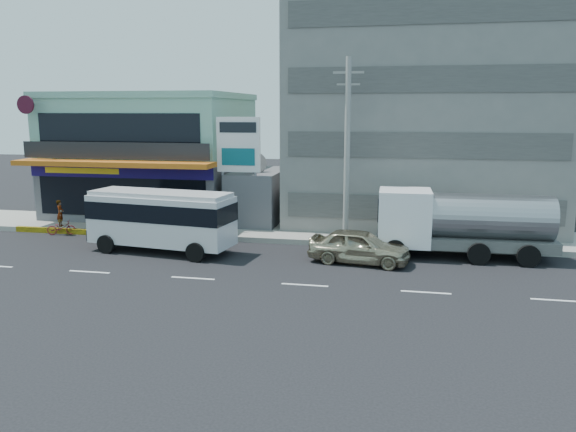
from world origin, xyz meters
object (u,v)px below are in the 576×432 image
Objects in this scene: concrete_building at (421,115)px; billboard at (239,151)px; satellite_dish at (255,171)px; minibus at (161,216)px; utility_pole_near at (347,151)px; motorcycle_rider at (61,223)px; tanker_truck at (458,222)px; shop_building at (154,158)px; sedan at (359,246)px.

concrete_building is 12.17m from billboard.
concrete_building is 11.30m from satellite_dish.
billboard reaches higher than minibus.
utility_pole_near is (-4.00, -7.60, -1.85)m from concrete_building.
satellite_dish is 7.17m from utility_pole_near.
minibus is 8.12m from motorcycle_rider.
satellite_dish is (-10.00, -4.00, -3.42)m from concrete_building.
tanker_truck is (11.72, -5.02, -1.77)m from satellite_dish.
satellite_dish is 11.94m from motorcycle_rider.
billboard is 11.39m from motorcycle_rider.
tanker_truck is 22.56m from motorcycle_rider.
shop_building is 18.28m from concrete_building.
minibus is 10.28m from sedan.
concrete_building reaches higher than motorcycle_rider.
motorcycle_rider is at bearing 160.50° from minibus.
utility_pole_near is at bearing 19.57° from minibus.
sedan is at bearing -33.63° from shop_building.
satellite_dish is 0.31× the size of sedan.
tanker_truck is at bearing -21.99° from shop_building.
concrete_building is 1.87× the size of tanker_truck.
utility_pole_near is at bearing -25.06° from shop_building.
shop_building is at bearing 147.68° from billboard.
shop_building reaches higher than sedan.
concrete_building is at bearing 21.80° from satellite_dish.
satellite_dish reaches higher than tanker_truck.
satellite_dish is 10.29m from sedan.
utility_pole_near is (6.50, -1.80, 0.22)m from billboard.
shop_building is at bearing 159.79° from satellite_dish.
concrete_building is 12.99m from sedan.
motorcycle_rider is (-10.30, -2.40, -4.24)m from billboard.
satellite_dish is at bearing -158.20° from concrete_building.
shop_building is 11.12m from minibus.
tanker_truck is at bearing -14.75° from billboard.
sedan is (10.22, -0.15, -1.07)m from minibus.
utility_pole_near is at bearing -15.48° from billboard.
tanker_truck is at bearing -23.18° from satellite_dish.
satellite_dish reaches higher than motorcycle_rider.
utility_pole_near is (14.00, -6.55, 1.15)m from shop_building.
shop_building is 1.24× the size of utility_pole_near.
tanker_truck is (12.22, -3.22, -3.13)m from billboard.
concrete_building is at bearing 62.24° from utility_pole_near.
sedan is 0.57× the size of tanker_truck.
motorcycle_rider is (-2.80, -7.15, -3.31)m from shop_building.
concrete_building reaches higher than shop_building.
shop_building is 8.27× the size of satellite_dish.
shop_building is at bearing -176.65° from concrete_building.
tanker_truck reaches higher than minibus.
satellite_dish is (8.00, -2.95, -0.42)m from shop_building.
satellite_dish is at bearing 156.82° from tanker_truck.
minibus is at bearing 97.60° from sedan.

